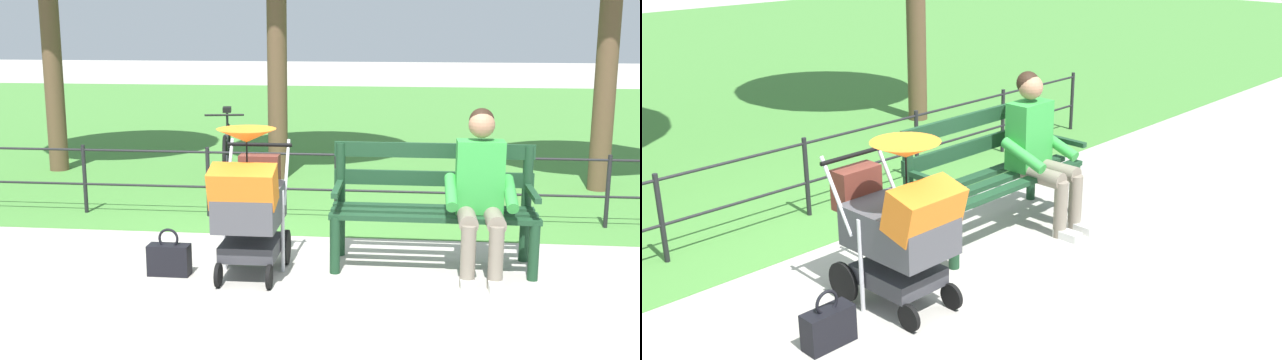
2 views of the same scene
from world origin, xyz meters
TOP-DOWN VIEW (x-y plane):
  - ground_plane at (0.00, 0.00)m, footprint 60.00×60.00m
  - park_bench at (-0.89, -0.12)m, footprint 1.60×0.61m
  - person_on_bench at (-1.24, 0.11)m, footprint 0.53×0.74m
  - stroller at (0.49, 0.34)m, footprint 0.52×0.90m
  - handbag at (1.12, 0.39)m, footprint 0.32×0.14m
  - park_fence at (-0.28, -1.42)m, footprint 7.68×0.04m

SIDE VIEW (x-z plane):
  - ground_plane at x=0.00m, z-range 0.00..0.00m
  - handbag at x=1.12m, z-range -0.06..0.31m
  - park_fence at x=-0.28m, z-range 0.07..0.77m
  - park_bench at x=-0.89m, z-range 0.05..1.01m
  - stroller at x=0.49m, z-range 0.02..1.17m
  - person_on_bench at x=-1.24m, z-range 0.04..1.31m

